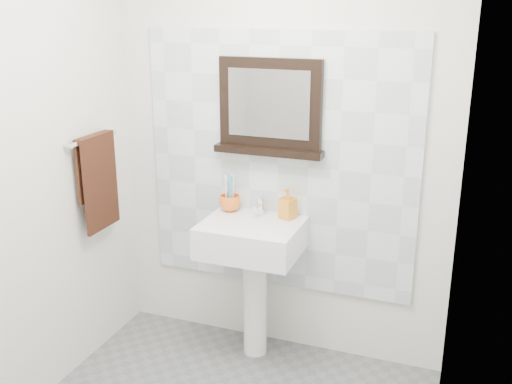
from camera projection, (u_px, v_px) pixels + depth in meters
back_wall at (280, 147)px, 3.42m from camera, size 2.00×0.01×2.50m
left_wall at (0, 181)px, 2.77m from camera, size 0.01×2.20×2.50m
right_wall at (450, 238)px, 2.10m from camera, size 0.01×2.20×2.50m
splashback at (279, 164)px, 3.44m from camera, size 1.60×0.02×1.50m
pedestal_sink at (252, 252)px, 3.42m from camera, size 0.55×0.44×0.96m
toothbrush_cup at (230, 203)px, 3.53m from camera, size 0.14×0.14×0.10m
toothbrushes at (230, 191)px, 3.50m from camera, size 0.05×0.04×0.21m
soap_dispenser at (288, 204)px, 3.39m from camera, size 0.10×0.11×0.18m
framed_mirror at (270, 109)px, 3.33m from camera, size 0.63×0.11×0.54m
towel_bar at (93, 138)px, 3.33m from camera, size 0.07×0.40×0.03m
hand_towel at (98, 175)px, 3.39m from camera, size 0.06×0.30×0.55m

